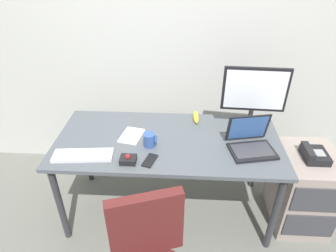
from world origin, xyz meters
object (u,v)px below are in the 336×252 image
(file_cabinet, at_px, (302,189))
(laptop, at_px, (251,142))
(coffee_mug, at_px, (150,140))
(cell_phone, at_px, (150,160))
(paper_notepad, at_px, (132,136))
(trackball_mouse, at_px, (128,159))
(desk_phone, at_px, (314,154))
(monitor_main, at_px, (254,93))
(keyboard, at_px, (83,155))
(banana, at_px, (196,117))

(file_cabinet, distance_m, laptop, 0.69)
(file_cabinet, bearing_deg, coffee_mug, -177.45)
(cell_phone, bearing_deg, paper_notepad, 138.24)
(trackball_mouse, bearing_deg, cell_phone, 7.42)
(laptop, bearing_deg, desk_phone, 3.99)
(file_cabinet, distance_m, monitor_main, 0.88)
(file_cabinet, distance_m, coffee_mug, 1.30)
(keyboard, height_order, cell_phone, keyboard)
(file_cabinet, bearing_deg, laptop, -174.18)
(monitor_main, relative_size, banana, 2.63)
(file_cabinet, relative_size, coffee_mug, 6.44)
(file_cabinet, bearing_deg, trackball_mouse, -169.39)
(file_cabinet, xyz_separation_m, desk_phone, (-0.01, -0.02, 0.36))
(coffee_mug, bearing_deg, keyboard, -160.68)
(desk_phone, height_order, laptop, laptop)
(keyboard, bearing_deg, file_cabinet, 7.24)
(laptop, xyz_separation_m, trackball_mouse, (-0.85, -0.20, -0.03))
(monitor_main, relative_size, laptop, 1.40)
(monitor_main, distance_m, paper_notepad, 0.99)
(banana, bearing_deg, paper_notepad, -150.17)
(coffee_mug, height_order, paper_notepad, coffee_mug)
(trackball_mouse, distance_m, cell_phone, 0.15)
(file_cabinet, xyz_separation_m, cell_phone, (-1.20, -0.23, 0.42))
(desk_phone, xyz_separation_m, coffee_mug, (-1.21, -0.04, 0.11))
(coffee_mug, xyz_separation_m, banana, (0.35, 0.40, -0.03))
(trackball_mouse, height_order, cell_phone, trackball_mouse)
(keyboard, distance_m, paper_notepad, 0.40)
(trackball_mouse, xyz_separation_m, cell_phone, (0.14, 0.02, -0.02))
(desk_phone, height_order, paper_notepad, paper_notepad)
(laptop, bearing_deg, coffee_mug, -179.69)
(trackball_mouse, relative_size, cell_phone, 0.77)
(monitor_main, relative_size, paper_notepad, 2.40)
(laptop, height_order, cell_phone, laptop)
(desk_phone, height_order, banana, banana)
(paper_notepad, height_order, cell_phone, paper_notepad)
(cell_phone, bearing_deg, desk_phone, 27.68)
(trackball_mouse, bearing_deg, coffee_mug, 57.64)
(keyboard, relative_size, laptop, 1.18)
(laptop, height_order, trackball_mouse, laptop)
(laptop, relative_size, cell_phone, 2.51)
(monitor_main, height_order, laptop, monitor_main)
(banana, bearing_deg, trackball_mouse, -128.47)
(file_cabinet, height_order, trackball_mouse, trackball_mouse)
(laptop, distance_m, banana, 0.54)
(file_cabinet, relative_size, paper_notepad, 3.12)
(keyboard, distance_m, cell_phone, 0.47)
(monitor_main, xyz_separation_m, paper_notepad, (-0.92, -0.20, -0.29))
(monitor_main, bearing_deg, cell_phone, -147.12)
(cell_phone, bearing_deg, laptop, 31.90)
(coffee_mug, xyz_separation_m, paper_notepad, (-0.15, 0.11, -0.04))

